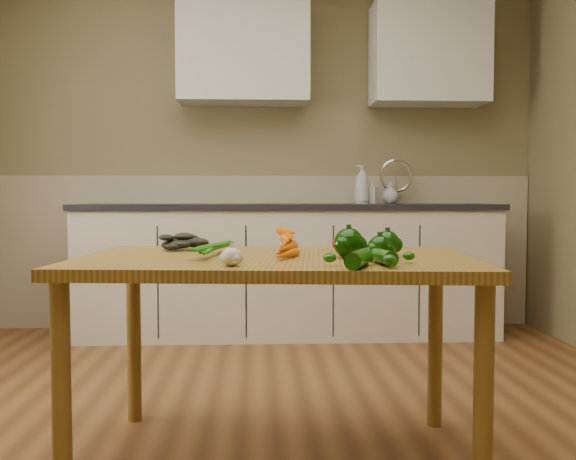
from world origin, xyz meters
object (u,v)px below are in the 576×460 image
(soap_bottle_b, at_px, (372,192))
(soap_bottle_c, at_px, (390,193))
(leafy_greens, at_px, (184,238))
(tomato_c, at_px, (381,244))
(soap_bottle_a, at_px, (362,184))
(pepper_c, at_px, (380,249))
(tomato_b, at_px, (349,245))
(garlic_bulb, at_px, (231,257))
(zucchini_b, at_px, (359,259))
(tomato_a, at_px, (341,244))
(pepper_a, at_px, (349,243))
(table, at_px, (277,279))
(carrot_bunch, at_px, (263,246))
(pepper_b, at_px, (387,244))
(zucchini_a, at_px, (381,256))

(soap_bottle_b, relative_size, soap_bottle_c, 1.12)
(leafy_greens, xyz_separation_m, tomato_c, (0.76, -0.09, -0.02))
(soap_bottle_a, bearing_deg, pepper_c, 36.03)
(soap_bottle_a, distance_m, pepper_c, 2.42)
(tomato_b, xyz_separation_m, tomato_c, (0.13, 0.04, -0.00))
(garlic_bulb, distance_m, zucchini_b, 0.39)
(tomato_b, bearing_deg, tomato_c, 15.28)
(garlic_bulb, height_order, tomato_a, tomato_a)
(garlic_bulb, bearing_deg, pepper_a, 31.00)
(table, xyz_separation_m, pepper_a, (0.24, -0.08, 0.13))
(table, distance_m, tomato_c, 0.45)
(carrot_bunch, relative_size, garlic_bulb, 3.83)
(soap_bottle_b, bearing_deg, table, 12.36)
(table, height_order, tomato_c, tomato_c)
(carrot_bunch, distance_m, tomato_b, 0.34)
(pepper_a, xyz_separation_m, pepper_b, (0.15, 0.08, -0.01))
(carrot_bunch, height_order, pepper_a, pepper_a)
(soap_bottle_a, xyz_separation_m, pepper_b, (-0.26, -2.19, -0.25))
(pepper_a, xyz_separation_m, pepper_c, (0.09, -0.11, -0.01))
(pepper_c, height_order, tomato_c, pepper_c)
(leafy_greens, relative_size, pepper_c, 2.37)
(leafy_greens, relative_size, pepper_a, 1.93)
(pepper_a, bearing_deg, soap_bottle_c, 75.07)
(soap_bottle_b, relative_size, carrot_bunch, 0.66)
(tomato_c, bearing_deg, soap_bottle_c, 77.50)
(soap_bottle_c, distance_m, tomato_b, 2.26)
(pepper_c, height_order, tomato_b, pepper_c)
(zucchini_b, bearing_deg, table, 122.67)
(tomato_c, height_order, zucchini_a, tomato_c)
(leafy_greens, relative_size, tomato_a, 2.95)
(pepper_b, height_order, tomato_a, pepper_b)
(pepper_c, bearing_deg, pepper_a, 128.14)
(soap_bottle_c, xyz_separation_m, pepper_a, (-0.63, -2.37, -0.19))
(pepper_c, xyz_separation_m, tomato_c, (0.07, 0.35, -0.01))
(soap_bottle_a, xyz_separation_m, leafy_greens, (-1.01, -1.94, -0.25))
(soap_bottle_b, bearing_deg, zucchini_a, 21.19)
(soap_bottle_c, distance_m, zucchini_a, 2.63)
(pepper_a, bearing_deg, carrot_bunch, 162.26)
(soap_bottle_a, relative_size, soap_bottle_b, 1.62)
(leafy_greens, xyz_separation_m, pepper_a, (0.60, -0.34, 0.00))
(garlic_bulb, height_order, tomato_c, tomato_c)
(tomato_b, relative_size, zucchini_a, 0.37)
(tomato_b, xyz_separation_m, zucchini_b, (-0.04, -0.49, -0.01))
(tomato_c, xyz_separation_m, zucchini_a, (-0.08, -0.43, -0.01))
(zucchini_b, bearing_deg, tomato_c, 72.19)
(pepper_b, bearing_deg, carrot_bunch, 178.30)
(soap_bottle_a, relative_size, garlic_bulb, 4.05)
(tomato_a, relative_size, tomato_c, 1.05)
(carrot_bunch, distance_m, garlic_bulb, 0.34)
(garlic_bulb, bearing_deg, soap_bottle_c, 68.57)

